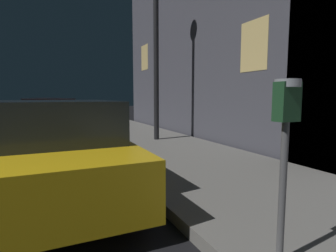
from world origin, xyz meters
name	(u,v)px	position (x,y,z in m)	size (l,w,h in m)	color
sidewalk	(306,210)	(5.60, 0.00, 0.07)	(3.20, 36.00, 0.15)	slate
parking_meter	(286,127)	(4.36, -0.71, 1.26)	(0.19, 0.19, 1.47)	#59595B
car_yellow_cab	(57,148)	(2.85, 2.14, 0.71)	(2.04, 4.23, 1.43)	gold
car_red	(49,118)	(2.85, 8.66, 0.72)	(2.20, 4.19, 1.43)	maroon
car_blue	(47,110)	(2.85, 15.33, 0.71)	(2.04, 4.06, 1.43)	navy
car_white	(46,106)	(2.85, 21.67, 0.71)	(1.96, 4.52, 1.43)	silver
street_lamp	(156,23)	(5.89, 5.54, 3.71)	(0.44, 0.44, 5.37)	black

